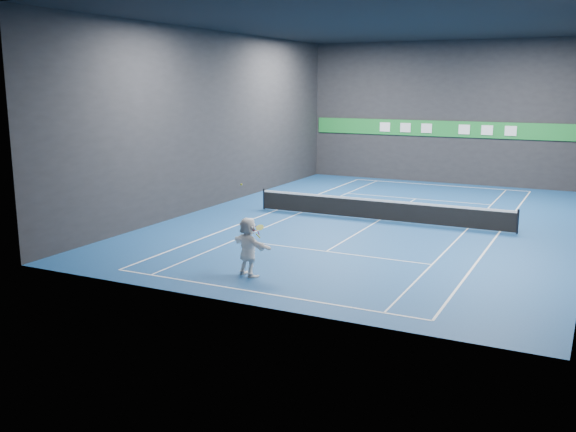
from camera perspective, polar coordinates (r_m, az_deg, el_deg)
The scene contains 19 objects.
ground at distance 30.63m, azimuth 8.11°, elevation -0.38°, with size 26.00×26.00×0.00m, color navy.
ceiling at distance 30.08m, azimuth 8.62°, elevation 16.63°, with size 26.00×26.00×0.00m, color black.
wall_back at distance 42.55m, azimuth 13.90°, elevation 8.88°, with size 18.00×0.10×9.00m, color black.
wall_front at distance 18.16m, azimuth -4.63°, elevation 5.80°, with size 18.00×0.10×9.00m, color black.
wall_left at distance 33.91m, azimuth -6.41°, elevation 8.51°, with size 0.10×26.00×9.00m, color black.
baseline_near at distance 20.06m, azimuth -2.77°, elevation -6.78°, with size 10.98×0.08×0.01m, color white.
baseline_far at distance 41.92m, azimuth 13.26°, elevation 2.69°, with size 10.98×0.08×0.01m, color white.
sideline_doubles_left at distance 32.72m, azimuth -1.05°, elevation 0.52°, with size 0.08×23.78×0.01m, color white.
sideline_doubles_right at distance 29.43m, azimuth 18.30°, elevation -1.36°, with size 0.08×23.78×0.01m, color white.
sideline_singles_left at distance 32.12m, azimuth 1.14°, elevation 0.31°, with size 0.06×23.78×0.01m, color white.
sideline_singles_right at distance 29.64m, azimuth 15.67°, elevation -1.11°, with size 0.06×23.78×0.01m, color white.
service_line_near at distance 24.79m, azimuth 3.42°, elevation -3.16°, with size 8.23×0.06×0.01m, color white.
service_line_far at distance 36.66m, azimuth 11.27°, elevation 1.51°, with size 8.23×0.06×0.01m, color white.
center_service_line at distance 30.63m, azimuth 8.11°, elevation -0.37°, with size 0.06×12.80×0.01m, color white.
player at distance 21.47m, azimuth -3.56°, elevation -2.75°, with size 1.87×0.59×2.01m, color white.
tennis_ball at distance 21.28m, azimuth -4.17°, elevation 2.82°, with size 0.07×0.07×0.07m, color #F3FB29.
tennis_net at distance 30.52m, azimuth 8.14°, elevation 0.61°, with size 12.50×0.10×1.07m.
sponsor_banner at distance 42.54m, azimuth 13.81°, elevation 7.54°, with size 17.64×0.11×1.00m.
tennis_racket at distance 21.22m, azimuth -2.78°, elevation -1.20°, with size 0.54×0.41×0.50m.
Camera 1 is at (9.31, -28.48, 6.37)m, focal length 40.00 mm.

